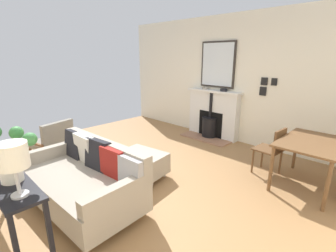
{
  "coord_description": "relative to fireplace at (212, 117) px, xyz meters",
  "views": [
    {
      "loc": [
        2.05,
        2.88,
        1.91
      ],
      "look_at": [
        -0.77,
        0.12,
        0.75
      ],
      "focal_mm": 25.74,
      "sensor_mm": 36.0,
      "label": 1
    }
  ],
  "objects": [
    {
      "name": "mantel_bowl_far",
      "position": [
        -0.02,
        0.26,
        0.67
      ],
      "size": [
        0.16,
        0.16,
        0.05
      ],
      "color": "black",
      "rests_on": "fireplace"
    },
    {
      "name": "console_table",
      "position": [
        4.34,
        0.4,
        0.17
      ],
      "size": [
        0.32,
        1.63,
        0.76
      ],
      "color": "black",
      "rests_on": "ground"
    },
    {
      "name": "photo_gallery_row",
      "position": [
        -0.12,
        1.17,
        0.84
      ],
      "size": [
        0.02,
        0.33,
        0.36
      ],
      "color": "black"
    },
    {
      "name": "mirror_over_mantel",
      "position": [
        -0.11,
        0.0,
        1.22
      ],
      "size": [
        0.04,
        0.88,
        1.03
      ],
      "color": "#2D2823"
    },
    {
      "name": "book_stack",
      "position": [
        4.34,
        0.3,
        0.29
      ],
      "size": [
        0.31,
        0.25,
        0.04
      ],
      "color": "#38517F",
      "rests_on": "console_table"
    },
    {
      "name": "mantel_bowl_near",
      "position": [
        -0.02,
        -0.26,
        0.67
      ],
      "size": [
        0.14,
        0.14,
        0.05
      ],
      "color": "#9E9384",
      "rests_on": "fireplace"
    },
    {
      "name": "armchair_accent",
      "position": [
        3.28,
        -1.15,
        -0.03
      ],
      "size": [
        0.8,
        0.72,
        0.81
      ],
      "color": "brown",
      "rests_on": "ground"
    },
    {
      "name": "fireplace",
      "position": [
        0.0,
        0.0,
        0.0
      ],
      "size": [
        0.61,
        1.37,
        1.14
      ],
      "color": "#93664C",
      "rests_on": "ground"
    },
    {
      "name": "dining_table",
      "position": [
        0.96,
        2.38,
        0.14
      ],
      "size": [
        1.13,
        0.79,
        0.72
      ],
      "color": "brown",
      "rests_on": "ground"
    },
    {
      "name": "potted_plant",
      "position": [
        4.33,
        0.7,
        0.57
      ],
      "size": [
        0.49,
        0.48,
        0.52
      ],
      "color": "silver",
      "rests_on": "console_table"
    },
    {
      "name": "wall_left",
      "position": [
        -0.2,
        0.28,
        0.89
      ],
      "size": [
        0.12,
        6.27,
        2.78
      ],
      "primitive_type": "cube",
      "color": "silver",
      "rests_on": "ground"
    },
    {
      "name": "ground_plane",
      "position": [
        2.7,
        0.28,
        -0.5
      ],
      "size": [
        5.8,
        6.27,
        0.01
      ],
      "primitive_type": "cube",
      "color": "olive"
    },
    {
      "name": "sofa",
      "position": [
        3.48,
        0.39,
        -0.13
      ],
      "size": [
        1.01,
        1.81,
        0.83
      ],
      "color": "#B2B2B7",
      "rests_on": "ground"
    },
    {
      "name": "dining_chair_near_fireplace",
      "position": [
        0.97,
        1.84,
        -0.01
      ],
      "size": [
        0.43,
        0.43,
        0.8
      ],
      "color": "brown",
      "rests_on": "ground"
    },
    {
      "name": "ottoman",
      "position": [
        2.56,
        0.39,
        -0.24
      ],
      "size": [
        0.77,
        0.82,
        0.41
      ],
      "color": "#B2B2B7",
      "rests_on": "ground"
    },
    {
      "name": "table_lamp_far_end",
      "position": [
        4.34,
        1.01,
        0.62
      ],
      "size": [
        0.24,
        0.24,
        0.48
      ],
      "color": "#B2B2B7",
      "rests_on": "console_table"
    }
  ]
}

